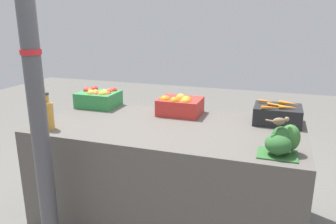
{
  "coord_description": "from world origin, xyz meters",
  "views": [
    {
      "loc": [
        0.72,
        -2.14,
        1.49
      ],
      "look_at": [
        0.0,
        0.0,
        0.85
      ],
      "focal_mm": 35.0,
      "sensor_mm": 36.0,
      "label": 1
    }
  ],
  "objects_px": {
    "support_pole": "(33,73)",
    "juice_bottle_golden": "(36,112)",
    "broccoli_pile": "(283,141)",
    "sparrow_bird": "(280,121)",
    "juice_bottle_amber": "(48,114)",
    "orange_crate": "(180,105)",
    "apple_crate": "(99,98)",
    "carrot_crate": "(277,114)"
  },
  "relations": [
    {
      "from": "juice_bottle_golden",
      "to": "juice_bottle_amber",
      "type": "relative_size",
      "value": 1.08
    },
    {
      "from": "orange_crate",
      "to": "juice_bottle_amber",
      "type": "xyz_separation_m",
      "value": [
        -0.77,
        -0.64,
        0.03
      ]
    },
    {
      "from": "apple_crate",
      "to": "orange_crate",
      "type": "bearing_deg",
      "value": -0.9
    },
    {
      "from": "orange_crate",
      "to": "juice_bottle_amber",
      "type": "bearing_deg",
      "value": -140.06
    },
    {
      "from": "carrot_crate",
      "to": "sparrow_bird",
      "type": "bearing_deg",
      "value": -89.04
    },
    {
      "from": "sparrow_bird",
      "to": "juice_bottle_golden",
      "type": "bearing_deg",
      "value": 162.37
    },
    {
      "from": "orange_crate",
      "to": "carrot_crate",
      "type": "distance_m",
      "value": 0.74
    },
    {
      "from": "support_pole",
      "to": "apple_crate",
      "type": "xyz_separation_m",
      "value": [
        -0.17,
        0.97,
        -0.37
      ]
    },
    {
      "from": "apple_crate",
      "to": "orange_crate",
      "type": "xyz_separation_m",
      "value": [
        0.74,
        -0.01,
        -0.0
      ]
    },
    {
      "from": "support_pole",
      "to": "juice_bottle_golden",
      "type": "bearing_deg",
      "value": 132.88
    },
    {
      "from": "apple_crate",
      "to": "juice_bottle_golden",
      "type": "height_order",
      "value": "juice_bottle_golden"
    },
    {
      "from": "carrot_crate",
      "to": "broccoli_pile",
      "type": "distance_m",
      "value": 0.6
    },
    {
      "from": "orange_crate",
      "to": "broccoli_pile",
      "type": "bearing_deg",
      "value": -37.31
    },
    {
      "from": "support_pole",
      "to": "carrot_crate",
      "type": "relative_size",
      "value": 7.14
    },
    {
      "from": "support_pole",
      "to": "juice_bottle_amber",
      "type": "distance_m",
      "value": 0.5
    },
    {
      "from": "support_pole",
      "to": "sparrow_bird",
      "type": "height_order",
      "value": "support_pole"
    },
    {
      "from": "apple_crate",
      "to": "support_pole",
      "type": "bearing_deg",
      "value": -80.16
    },
    {
      "from": "support_pole",
      "to": "sparrow_bird",
      "type": "distance_m",
      "value": 1.4
    },
    {
      "from": "apple_crate",
      "to": "broccoli_pile",
      "type": "xyz_separation_m",
      "value": [
        1.52,
        -0.61,
        0.0
      ]
    },
    {
      "from": "juice_bottle_amber",
      "to": "sparrow_bird",
      "type": "xyz_separation_m",
      "value": [
        1.52,
        0.04,
        0.09
      ]
    },
    {
      "from": "support_pole",
      "to": "juice_bottle_amber",
      "type": "xyz_separation_m",
      "value": [
        -0.19,
        0.31,
        -0.34
      ]
    },
    {
      "from": "sparrow_bird",
      "to": "juice_bottle_amber",
      "type": "bearing_deg",
      "value": 162.47
    },
    {
      "from": "broccoli_pile",
      "to": "sparrow_bird",
      "type": "distance_m",
      "value": 0.12
    },
    {
      "from": "carrot_crate",
      "to": "support_pole",
      "type": "bearing_deg",
      "value": -143.86
    },
    {
      "from": "broccoli_pile",
      "to": "juice_bottle_golden",
      "type": "xyz_separation_m",
      "value": [
        -1.65,
        -0.05,
        0.03
      ]
    },
    {
      "from": "apple_crate",
      "to": "juice_bottle_amber",
      "type": "bearing_deg",
      "value": -91.92
    },
    {
      "from": "apple_crate",
      "to": "sparrow_bird",
      "type": "xyz_separation_m",
      "value": [
        1.5,
        -0.61,
        0.12
      ]
    },
    {
      "from": "support_pole",
      "to": "juice_bottle_golden",
      "type": "distance_m",
      "value": 0.54
    },
    {
      "from": "apple_crate",
      "to": "broccoli_pile",
      "type": "bearing_deg",
      "value": -21.67
    },
    {
      "from": "orange_crate",
      "to": "juice_bottle_amber",
      "type": "relative_size",
      "value": 1.29
    },
    {
      "from": "sparrow_bird",
      "to": "apple_crate",
      "type": "bearing_deg",
      "value": 138.69
    },
    {
      "from": "orange_crate",
      "to": "juice_bottle_golden",
      "type": "distance_m",
      "value": 1.08
    },
    {
      "from": "support_pole",
      "to": "carrot_crate",
      "type": "xyz_separation_m",
      "value": [
        1.32,
        0.97,
        -0.38
      ]
    },
    {
      "from": "support_pole",
      "to": "juice_bottle_amber",
      "type": "relative_size",
      "value": 9.2
    },
    {
      "from": "apple_crate",
      "to": "carrot_crate",
      "type": "xyz_separation_m",
      "value": [
        1.49,
        -0.0,
        -0.01
      ]
    },
    {
      "from": "orange_crate",
      "to": "sparrow_bird",
      "type": "distance_m",
      "value": 0.97
    },
    {
      "from": "orange_crate",
      "to": "juice_bottle_golden",
      "type": "xyz_separation_m",
      "value": [
        -0.87,
        -0.64,
        0.04
      ]
    },
    {
      "from": "support_pole",
      "to": "juice_bottle_golden",
      "type": "relative_size",
      "value": 8.51
    },
    {
      "from": "apple_crate",
      "to": "sparrow_bird",
      "type": "distance_m",
      "value": 1.62
    },
    {
      "from": "juice_bottle_golden",
      "to": "juice_bottle_amber",
      "type": "height_order",
      "value": "juice_bottle_golden"
    },
    {
      "from": "juice_bottle_golden",
      "to": "juice_bottle_amber",
      "type": "bearing_deg",
      "value": -0.0
    },
    {
      "from": "apple_crate",
      "to": "juice_bottle_amber",
      "type": "xyz_separation_m",
      "value": [
        -0.02,
        -0.65,
        0.03
      ]
    }
  ]
}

